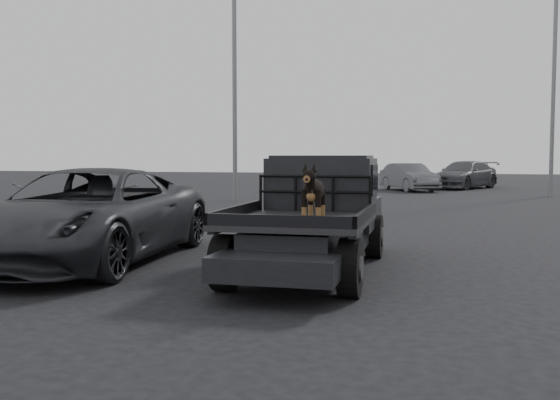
% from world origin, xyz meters
% --- Properties ---
extents(ground, '(120.00, 120.00, 0.00)m').
position_xyz_m(ground, '(0.00, 0.00, 0.00)').
color(ground, black).
rests_on(ground, ground).
extents(flatbed_ute, '(2.00, 5.40, 0.92)m').
position_xyz_m(flatbed_ute, '(-0.13, 2.17, 0.46)').
color(flatbed_ute, black).
rests_on(flatbed_ute, ground).
extents(ute_cab, '(1.72, 1.30, 0.88)m').
position_xyz_m(ute_cab, '(-0.13, 3.12, 1.36)').
color(ute_cab, black).
rests_on(ute_cab, flatbed_ute).
extents(headache_rack, '(1.80, 0.08, 0.55)m').
position_xyz_m(headache_rack, '(-0.13, 2.37, 1.20)').
color(headache_rack, black).
rests_on(headache_rack, flatbed_ute).
extents(dog, '(0.32, 0.60, 0.74)m').
position_xyz_m(dog, '(0.21, 0.55, 1.29)').
color(dog, black).
rests_on(dog, flatbed_ute).
extents(parked_suv, '(3.01, 5.87, 1.59)m').
position_xyz_m(parked_suv, '(-3.96, 2.06, 0.79)').
color(parked_suv, '#2A2A2F').
rests_on(parked_suv, ground).
extents(distant_car_a, '(3.36, 4.55, 1.43)m').
position_xyz_m(distant_car_a, '(0.38, 25.82, 0.72)').
color(distant_car_a, '#505155').
rests_on(distant_car_a, ground).
extents(distant_car_b, '(4.40, 5.64, 1.53)m').
position_xyz_m(distant_car_b, '(3.25, 28.83, 0.76)').
color(distant_car_b, '#47474C').
rests_on(distant_car_b, ground).
extents(floodlight_near, '(1.08, 0.28, 12.75)m').
position_xyz_m(floodlight_near, '(-6.02, 16.31, 6.97)').
color(floodlight_near, slate).
rests_on(floodlight_near, ground).
extents(floodlight_mid, '(1.08, 0.28, 12.77)m').
position_xyz_m(floodlight_mid, '(6.71, 22.60, 6.98)').
color(floodlight_mid, slate).
rests_on(floodlight_mid, ground).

